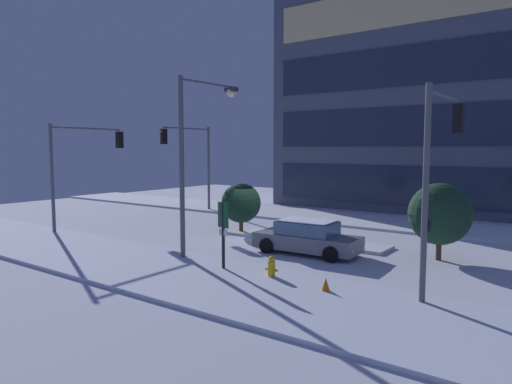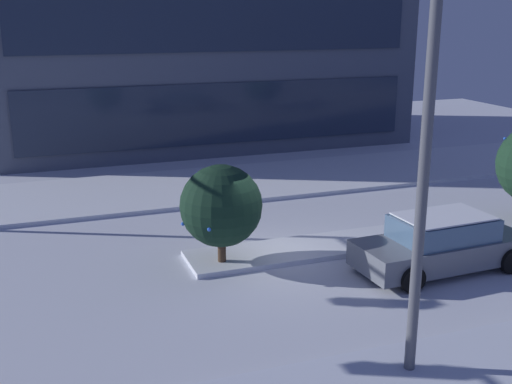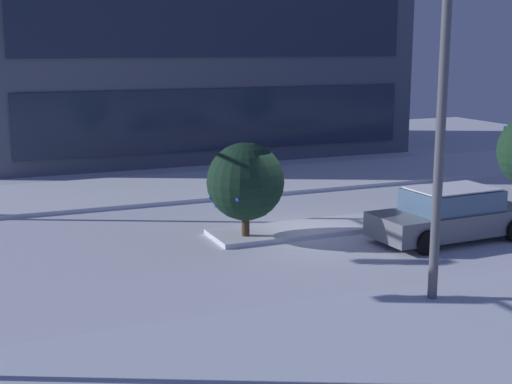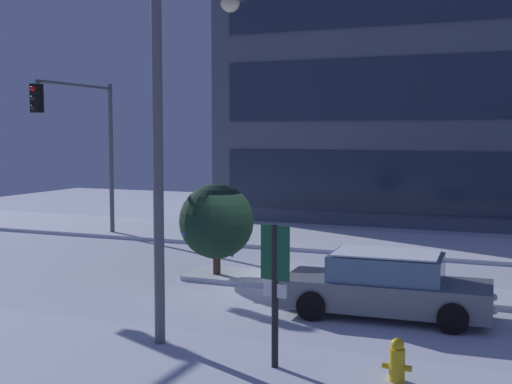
% 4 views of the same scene
% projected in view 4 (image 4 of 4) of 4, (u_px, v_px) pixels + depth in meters
% --- Properties ---
extents(ground, '(52.00, 52.00, 0.00)m').
position_uv_depth(ground, '(259.00, 283.00, 18.76)').
color(ground, silver).
extents(curb_strip_near, '(52.00, 5.20, 0.14)m').
position_uv_depth(curb_strip_near, '(89.00, 373.00, 11.50)').
color(curb_strip_near, silver).
rests_on(curb_strip_near, ground).
extents(curb_strip_far, '(52.00, 5.20, 0.14)m').
position_uv_depth(curb_strip_far, '(335.00, 240.00, 26.00)').
color(curb_strip_far, silver).
rests_on(curb_strip_far, ground).
extents(median_strip, '(9.00, 1.80, 0.14)m').
position_uv_depth(median_strip, '(341.00, 285.00, 18.20)').
color(median_strip, silver).
rests_on(median_strip, ground).
extents(car_near, '(4.81, 2.18, 1.49)m').
position_uv_depth(car_near, '(386.00, 286.00, 15.29)').
color(car_near, slate).
rests_on(car_near, ground).
extents(traffic_light_corner_far_left, '(0.32, 4.79, 6.24)m').
position_uv_depth(traffic_light_corner_far_left, '(82.00, 129.00, 25.66)').
color(traffic_light_corner_far_left, '#565960').
rests_on(traffic_light_corner_far_left, ground).
extents(street_lamp_arched, '(0.56, 3.43, 7.56)m').
position_uv_depth(street_lamp_arched, '(183.00, 95.00, 13.39)').
color(street_lamp_arched, '#565960').
rests_on(street_lamp_arched, ground).
extents(fire_hydrant, '(0.48, 0.26, 0.86)m').
position_uv_depth(fire_hydrant, '(397.00, 365.00, 10.91)').
color(fire_hydrant, gold).
rests_on(fire_hydrant, ground).
extents(parking_info_sign, '(0.55, 0.16, 2.63)m').
position_uv_depth(parking_info_sign, '(275.00, 280.00, 11.47)').
color(parking_info_sign, black).
rests_on(parking_info_sign, ground).
extents(decorated_tree_median, '(2.17, 2.17, 2.77)m').
position_uv_depth(decorated_tree_median, '(217.00, 221.00, 19.21)').
color(decorated_tree_median, '#473323').
rests_on(decorated_tree_median, ground).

